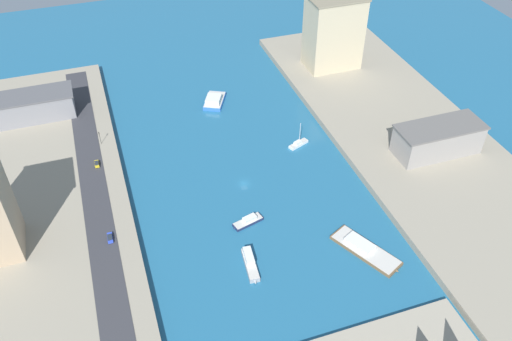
{
  "coord_description": "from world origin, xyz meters",
  "views": [
    {
      "loc": [
        50.22,
        163.86,
        151.25
      ],
      "look_at": [
        -6.09,
        -2.19,
        3.88
      ],
      "focal_mm": 37.44,
      "sensor_mm": 36.0,
      "label": 1
    }
  ],
  "objects_px": {
    "carpark_squat_concrete": "(438,139)",
    "traffic_light_waterfront": "(100,136)",
    "catamaran_blue": "(214,100)",
    "office_block_beige": "(334,32)",
    "patrol_launch_navy": "(248,221)",
    "taxi_yellow_cab": "(97,164)",
    "hatchback_blue": "(110,238)",
    "yacht_sleek_gray": "(250,263)",
    "warehouse_low_gray": "(28,107)",
    "sailboat_small_white": "(299,144)",
    "barge_flat_brown": "(364,249)"
  },
  "relations": [
    {
      "from": "carpark_squat_concrete",
      "to": "traffic_light_waterfront",
      "type": "bearing_deg",
      "value": -20.94
    },
    {
      "from": "catamaran_blue",
      "to": "office_block_beige",
      "type": "xyz_separation_m",
      "value": [
        -71.34,
        -12.5,
        21.2
      ]
    },
    {
      "from": "patrol_launch_navy",
      "to": "taxi_yellow_cab",
      "type": "xyz_separation_m",
      "value": [
        52.63,
        -51.27,
        3.21
      ]
    },
    {
      "from": "patrol_launch_navy",
      "to": "carpark_squat_concrete",
      "type": "height_order",
      "value": "carpark_squat_concrete"
    },
    {
      "from": "catamaran_blue",
      "to": "hatchback_blue",
      "type": "xyz_separation_m",
      "value": [
        62.67,
        82.37,
        2.32
      ]
    },
    {
      "from": "catamaran_blue",
      "to": "carpark_squat_concrete",
      "type": "bearing_deg",
      "value": 137.65
    },
    {
      "from": "yacht_sleek_gray",
      "to": "carpark_squat_concrete",
      "type": "distance_m",
      "value": 104.48
    },
    {
      "from": "office_block_beige",
      "to": "warehouse_low_gray",
      "type": "relative_size",
      "value": 0.91
    },
    {
      "from": "sailboat_small_white",
      "to": "barge_flat_brown",
      "type": "bearing_deg",
      "value": 88.8
    },
    {
      "from": "patrol_launch_navy",
      "to": "sailboat_small_white",
      "type": "distance_m",
      "value": 55.5
    },
    {
      "from": "yacht_sleek_gray",
      "to": "sailboat_small_white",
      "type": "xyz_separation_m",
      "value": [
        -44.05,
        -61.26,
        -0.55
      ]
    },
    {
      "from": "sailboat_small_white",
      "to": "office_block_beige",
      "type": "height_order",
      "value": "office_block_beige"
    },
    {
      "from": "carpark_squat_concrete",
      "to": "office_block_beige",
      "type": "xyz_separation_m",
      "value": [
        11.0,
        -87.55,
        12.82
      ]
    },
    {
      "from": "patrol_launch_navy",
      "to": "barge_flat_brown",
      "type": "height_order",
      "value": "barge_flat_brown"
    },
    {
      "from": "warehouse_low_gray",
      "to": "hatchback_blue",
      "type": "xyz_separation_m",
      "value": [
        -26.65,
        94.08,
        -5.33
      ]
    },
    {
      "from": "office_block_beige",
      "to": "traffic_light_waterfront",
      "type": "height_order",
      "value": "office_block_beige"
    },
    {
      "from": "hatchback_blue",
      "to": "taxi_yellow_cab",
      "type": "bearing_deg",
      "value": -89.82
    },
    {
      "from": "patrol_launch_navy",
      "to": "traffic_light_waterfront",
      "type": "distance_m",
      "value": 83.22
    },
    {
      "from": "patrol_launch_navy",
      "to": "barge_flat_brown",
      "type": "xyz_separation_m",
      "value": [
        -36.55,
        27.7,
        0.03
      ]
    },
    {
      "from": "taxi_yellow_cab",
      "to": "traffic_light_waterfront",
      "type": "xyz_separation_m",
      "value": [
        -3.47,
        -15.55,
        3.38
      ]
    },
    {
      "from": "sailboat_small_white",
      "to": "taxi_yellow_cab",
      "type": "distance_m",
      "value": 91.3
    },
    {
      "from": "taxi_yellow_cab",
      "to": "traffic_light_waterfront",
      "type": "height_order",
      "value": "traffic_light_waterfront"
    },
    {
      "from": "sailboat_small_white",
      "to": "yacht_sleek_gray",
      "type": "bearing_deg",
      "value": 54.28
    },
    {
      "from": "carpark_squat_concrete",
      "to": "hatchback_blue",
      "type": "height_order",
      "value": "carpark_squat_concrete"
    },
    {
      "from": "patrol_launch_navy",
      "to": "catamaran_blue",
      "type": "bearing_deg",
      "value": -96.63
    },
    {
      "from": "barge_flat_brown",
      "to": "traffic_light_waterfront",
      "type": "xyz_separation_m",
      "value": [
        85.71,
        -94.52,
        6.56
      ]
    },
    {
      "from": "hatchback_blue",
      "to": "taxi_yellow_cab",
      "type": "height_order",
      "value": "taxi_yellow_cab"
    },
    {
      "from": "patrol_launch_navy",
      "to": "taxi_yellow_cab",
      "type": "distance_m",
      "value": 73.55
    },
    {
      "from": "patrol_launch_navy",
      "to": "traffic_light_waterfront",
      "type": "xyz_separation_m",
      "value": [
        49.16,
        -66.82,
        6.59
      ]
    },
    {
      "from": "carpark_squat_concrete",
      "to": "warehouse_low_gray",
      "type": "xyz_separation_m",
      "value": [
        171.67,
        -86.76,
        -0.72
      ]
    },
    {
      "from": "yacht_sleek_gray",
      "to": "traffic_light_waterfront",
      "type": "height_order",
      "value": "traffic_light_waterfront"
    },
    {
      "from": "barge_flat_brown",
      "to": "patrol_launch_navy",
      "type": "bearing_deg",
      "value": -37.15
    },
    {
      "from": "barge_flat_brown",
      "to": "taxi_yellow_cab",
      "type": "xyz_separation_m",
      "value": [
        89.18,
        -78.97,
        3.18
      ]
    },
    {
      "from": "warehouse_low_gray",
      "to": "taxi_yellow_cab",
      "type": "relative_size",
      "value": 9.46
    },
    {
      "from": "sailboat_small_white",
      "to": "hatchback_blue",
      "type": "bearing_deg",
      "value": 21.25
    },
    {
      "from": "yacht_sleek_gray",
      "to": "catamaran_blue",
      "type": "relative_size",
      "value": 0.89
    },
    {
      "from": "carpark_squat_concrete",
      "to": "traffic_light_waterfront",
      "type": "distance_m",
      "value": 151.73
    },
    {
      "from": "catamaran_blue",
      "to": "traffic_light_waterfront",
      "type": "distance_m",
      "value": 63.16
    },
    {
      "from": "catamaran_blue",
      "to": "office_block_beige",
      "type": "height_order",
      "value": "office_block_beige"
    },
    {
      "from": "carpark_squat_concrete",
      "to": "hatchback_blue",
      "type": "relative_size",
      "value": 7.52
    },
    {
      "from": "patrol_launch_navy",
      "to": "sailboat_small_white",
      "type": "bearing_deg",
      "value": -133.18
    },
    {
      "from": "yacht_sleek_gray",
      "to": "patrol_launch_navy",
      "type": "relative_size",
      "value": 1.25
    },
    {
      "from": "warehouse_low_gray",
      "to": "taxi_yellow_cab",
      "type": "distance_m",
      "value": 55.17
    },
    {
      "from": "traffic_light_waterfront",
      "to": "catamaran_blue",
      "type": "bearing_deg",
      "value": -160.65
    },
    {
      "from": "barge_flat_brown",
      "to": "hatchback_blue",
      "type": "height_order",
      "value": "hatchback_blue"
    },
    {
      "from": "office_block_beige",
      "to": "sailboat_small_white",
      "type": "bearing_deg",
      "value": 53.88
    },
    {
      "from": "sailboat_small_white",
      "to": "office_block_beige",
      "type": "xyz_separation_m",
      "value": [
        -43.56,
        -59.69,
        22.09
      ]
    },
    {
      "from": "sailboat_small_white",
      "to": "carpark_squat_concrete",
      "type": "distance_m",
      "value": 61.96
    },
    {
      "from": "barge_flat_brown",
      "to": "hatchback_blue",
      "type": "xyz_separation_m",
      "value": [
        89.03,
        -32.99,
        3.14
      ]
    },
    {
      "from": "yacht_sleek_gray",
      "to": "warehouse_low_gray",
      "type": "xyz_separation_m",
      "value": [
        73.05,
        -120.16,
        8.0
      ]
    }
  ]
}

